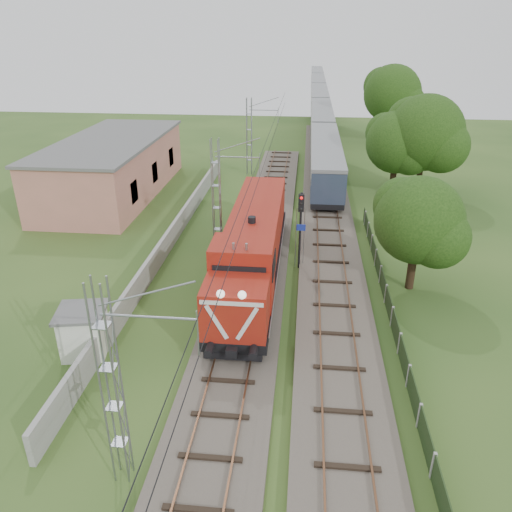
# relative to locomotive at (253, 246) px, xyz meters

# --- Properties ---
(ground) EXTENTS (140.00, 140.00, 0.00)m
(ground) POSITION_rel_locomotive_xyz_m (0.00, -7.58, -2.37)
(ground) COLOR #28481B
(ground) RESTS_ON ground
(track_main) EXTENTS (4.20, 70.00, 0.45)m
(track_main) POSITION_rel_locomotive_xyz_m (0.00, -0.58, -2.19)
(track_main) COLOR #6B6054
(track_main) RESTS_ON ground
(track_side) EXTENTS (4.20, 80.00, 0.45)m
(track_side) POSITION_rel_locomotive_xyz_m (5.00, 12.42, -2.19)
(track_side) COLOR #6B6054
(track_side) RESTS_ON ground
(catenary) EXTENTS (3.31, 70.00, 8.00)m
(catenary) POSITION_rel_locomotive_xyz_m (-2.95, 4.42, 1.68)
(catenary) COLOR gray
(catenary) RESTS_ON ground
(boundary_wall) EXTENTS (0.25, 40.00, 1.50)m
(boundary_wall) POSITION_rel_locomotive_xyz_m (-6.50, 4.42, -1.62)
(boundary_wall) COLOR #9E9E99
(boundary_wall) RESTS_ON ground
(station_building) EXTENTS (8.40, 20.40, 5.22)m
(station_building) POSITION_rel_locomotive_xyz_m (-15.00, 16.42, 0.26)
(station_building) COLOR tan
(station_building) RESTS_ON ground
(fence) EXTENTS (0.12, 32.00, 1.20)m
(fence) POSITION_rel_locomotive_xyz_m (8.00, -4.58, -1.77)
(fence) COLOR black
(fence) RESTS_ON ground
(locomotive) EXTENTS (3.22, 18.38, 4.67)m
(locomotive) POSITION_rel_locomotive_xyz_m (0.00, 0.00, 0.00)
(locomotive) COLOR black
(locomotive) RESTS_ON ground
(coach_rake) EXTENTS (2.97, 110.91, 3.43)m
(coach_rake) POSITION_rel_locomotive_xyz_m (5.00, 67.33, 0.10)
(coach_rake) COLOR black
(coach_rake) RESTS_ON ground
(signal_post) EXTENTS (0.58, 0.45, 5.24)m
(signal_post) POSITION_rel_locomotive_xyz_m (2.87, 1.97, 1.23)
(signal_post) COLOR black
(signal_post) RESTS_ON ground
(relay_hut) EXTENTS (2.69, 2.69, 2.38)m
(relay_hut) POSITION_rel_locomotive_xyz_m (-7.40, -8.49, -1.17)
(relay_hut) COLOR silver
(relay_hut) RESTS_ON ground
(tree_a) EXTENTS (5.44, 5.18, 7.05)m
(tree_a) POSITION_rel_locomotive_xyz_m (9.79, -0.07, 2.02)
(tree_a) COLOR #382716
(tree_a) RESTS_ON ground
(tree_b) EXTENTS (7.19, 6.85, 9.32)m
(tree_b) POSITION_rel_locomotive_xyz_m (13.79, 18.79, 3.44)
(tree_b) COLOR #382716
(tree_b) RESTS_ON ground
(tree_c) EXTENTS (6.02, 5.74, 7.81)m
(tree_c) POSITION_rel_locomotive_xyz_m (11.43, 19.08, 2.50)
(tree_c) COLOR #382716
(tree_c) RESTS_ON ground
(tree_d) EXTENTS (7.87, 7.49, 10.20)m
(tree_d) POSITION_rel_locomotive_xyz_m (14.15, 42.19, 3.99)
(tree_d) COLOR #382716
(tree_d) RESTS_ON ground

